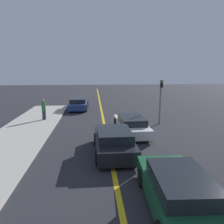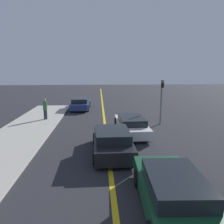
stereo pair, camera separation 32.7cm
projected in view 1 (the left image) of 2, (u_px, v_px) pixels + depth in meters
The scene contains 8 objects.
road_center_line at pixel (104, 123), 17.39m from camera, with size 0.20×60.00×0.01m.
sidewalk_left at pixel (9, 146), 12.01m from camera, with size 3.66×25.94×0.13m.
car_ahead_center at pixel (178, 191), 6.57m from camera, with size 2.06×4.52×1.25m.
car_far_distant at pixel (114, 141), 11.01m from camera, with size 2.01×4.29×1.28m.
car_parked_left_lot at pixel (131, 124), 14.55m from camera, with size 1.96×4.85×1.16m.
car_oncoming_far at pixel (79, 104), 23.04m from camera, with size 1.99×4.52×1.22m.
pedestrian_by_sign at pixel (44, 109), 17.81m from camera, with size 0.34×0.34×1.70m.
traffic_light at pixel (161, 97), 16.63m from camera, with size 0.18×0.40×3.39m.
Camera 1 is at (-0.78, 1.11, 4.24)m, focal length 35.00 mm.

